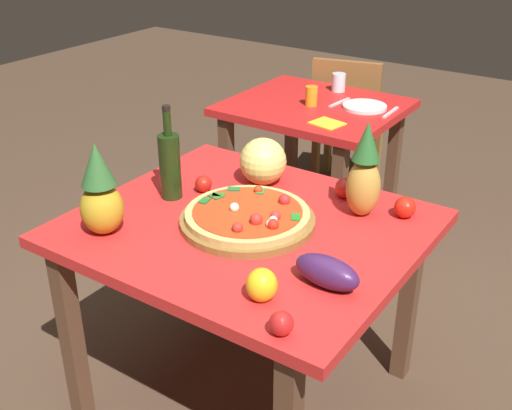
{
  "coord_description": "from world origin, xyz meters",
  "views": [
    {
      "loc": [
        1.06,
        -1.52,
        1.75
      ],
      "look_at": [
        0.01,
        0.04,
        0.8
      ],
      "focal_mm": 44.74,
      "sensor_mm": 36.0,
      "label": 1
    }
  ],
  "objects_px": {
    "dining_chair": "(348,117)",
    "tomato_beside_pepper": "(345,188)",
    "pizza": "(249,214)",
    "napkin_folded": "(327,123)",
    "pizza_board": "(247,221)",
    "display_table": "(247,247)",
    "tomato_at_corner": "(203,184)",
    "tomato_by_bottle": "(405,207)",
    "tomato_near_board": "(281,323)",
    "wine_bottle": "(170,164)",
    "background_table": "(314,127)",
    "pineapple_left": "(100,194)",
    "pineapple_right": "(364,174)",
    "drinking_glass_juice": "(311,96)",
    "bell_pepper": "(262,285)",
    "fork_utensil": "(339,102)",
    "dinner_plate": "(365,107)",
    "melon": "(263,161)",
    "eggplant": "(327,272)",
    "drinking_glass_water": "(339,82)",
    "knife_utensil": "(391,112)"
  },
  "relations": [
    {
      "from": "background_table",
      "to": "dinner_plate",
      "type": "distance_m",
      "value": 0.29
    },
    {
      "from": "dining_chair",
      "to": "napkin_folded",
      "type": "relative_size",
      "value": 6.07
    },
    {
      "from": "dinner_plate",
      "to": "melon",
      "type": "bearing_deg",
      "value": -86.18
    },
    {
      "from": "pineapple_left",
      "to": "fork_utensil",
      "type": "relative_size",
      "value": 1.7
    },
    {
      "from": "pineapple_left",
      "to": "knife_utensil",
      "type": "distance_m",
      "value": 1.65
    },
    {
      "from": "pineapple_left",
      "to": "pineapple_right",
      "type": "height_order",
      "value": "pineapple_right"
    },
    {
      "from": "tomato_at_corner",
      "to": "napkin_folded",
      "type": "xyz_separation_m",
      "value": [
        0.03,
        0.9,
        -0.03
      ]
    },
    {
      "from": "display_table",
      "to": "pizza_board",
      "type": "relative_size",
      "value": 2.48
    },
    {
      "from": "display_table",
      "to": "tomato_at_corner",
      "type": "xyz_separation_m",
      "value": [
        -0.27,
        0.11,
        0.12
      ]
    },
    {
      "from": "pizza",
      "to": "tomato_near_board",
      "type": "relative_size",
      "value": 6.45
    },
    {
      "from": "tomato_by_bottle",
      "to": "tomato_near_board",
      "type": "relative_size",
      "value": 1.15
    },
    {
      "from": "tomato_at_corner",
      "to": "display_table",
      "type": "bearing_deg",
      "value": -21.98
    },
    {
      "from": "display_table",
      "to": "napkin_folded",
      "type": "relative_size",
      "value": 7.9
    },
    {
      "from": "display_table",
      "to": "melon",
      "type": "height_order",
      "value": "melon"
    },
    {
      "from": "display_table",
      "to": "dining_chair",
      "type": "distance_m",
      "value": 1.92
    },
    {
      "from": "wine_bottle",
      "to": "pineapple_left",
      "type": "height_order",
      "value": "wine_bottle"
    },
    {
      "from": "dining_chair",
      "to": "pizza",
      "type": "relative_size",
      "value": 2.07
    },
    {
      "from": "background_table",
      "to": "pizza_board",
      "type": "height_order",
      "value": "pizza_board"
    },
    {
      "from": "pizza_board",
      "to": "drinking_glass_water",
      "type": "xyz_separation_m",
      "value": [
        -0.45,
        1.51,
        0.04
      ]
    },
    {
      "from": "eggplant",
      "to": "drinking_glass_juice",
      "type": "distance_m",
      "value": 1.61
    },
    {
      "from": "tomato_at_corner",
      "to": "drinking_glass_juice",
      "type": "bearing_deg",
      "value": 99.07
    },
    {
      "from": "drinking_glass_water",
      "to": "dinner_plate",
      "type": "distance_m",
      "value": 0.31
    },
    {
      "from": "tomato_at_corner",
      "to": "fork_utensil",
      "type": "bearing_deg",
      "value": 93.41
    },
    {
      "from": "eggplant",
      "to": "tomato_by_bottle",
      "type": "xyz_separation_m",
      "value": [
        0.02,
        0.51,
        -0.01
      ]
    },
    {
      "from": "background_table",
      "to": "pineapple_left",
      "type": "distance_m",
      "value": 1.57
    },
    {
      "from": "bell_pepper",
      "to": "fork_utensil",
      "type": "xyz_separation_m",
      "value": [
        -0.62,
        1.65,
        -0.04
      ]
    },
    {
      "from": "wine_bottle",
      "to": "tomato_near_board",
      "type": "distance_m",
      "value": 0.86
    },
    {
      "from": "pineapple_left",
      "to": "napkin_folded",
      "type": "relative_size",
      "value": 2.19
    },
    {
      "from": "pizza_board",
      "to": "wine_bottle",
      "type": "distance_m",
      "value": 0.36
    },
    {
      "from": "pizza_board",
      "to": "napkin_folded",
      "type": "bearing_deg",
      "value": 103.82
    },
    {
      "from": "drinking_glass_water",
      "to": "dinner_plate",
      "type": "xyz_separation_m",
      "value": [
        0.24,
        -0.19,
        -0.04
      ]
    },
    {
      "from": "background_table",
      "to": "tomato_beside_pepper",
      "type": "distance_m",
      "value": 1.09
    },
    {
      "from": "pizza_board",
      "to": "pineapple_right",
      "type": "height_order",
      "value": "pineapple_right"
    },
    {
      "from": "wine_bottle",
      "to": "tomato_near_board",
      "type": "bearing_deg",
      "value": -30.77
    },
    {
      "from": "background_table",
      "to": "tomato_beside_pepper",
      "type": "xyz_separation_m",
      "value": [
        0.62,
        -0.88,
        0.16
      ]
    },
    {
      "from": "pineapple_right",
      "to": "drinking_glass_juice",
      "type": "bearing_deg",
      "value": 127.93
    },
    {
      "from": "tomato_at_corner",
      "to": "fork_utensil",
      "type": "height_order",
      "value": "tomato_at_corner"
    },
    {
      "from": "tomato_by_bottle",
      "to": "tomato_near_board",
      "type": "height_order",
      "value": "tomato_by_bottle"
    },
    {
      "from": "drinking_glass_juice",
      "to": "wine_bottle",
      "type": "bearing_deg",
      "value": -84.88
    },
    {
      "from": "tomato_near_board",
      "to": "pineapple_right",
      "type": "bearing_deg",
      "value": 99.45
    },
    {
      "from": "display_table",
      "to": "drinking_glass_juice",
      "type": "height_order",
      "value": "drinking_glass_juice"
    },
    {
      "from": "pizza_board",
      "to": "tomato_beside_pepper",
      "type": "xyz_separation_m",
      "value": [
        0.17,
        0.36,
        0.02
      ]
    },
    {
      "from": "melon",
      "to": "napkin_folded",
      "type": "bearing_deg",
      "value": 98.85
    },
    {
      "from": "dining_chair",
      "to": "tomato_beside_pepper",
      "type": "height_order",
      "value": "dining_chair"
    },
    {
      "from": "melon",
      "to": "pineapple_right",
      "type": "bearing_deg",
      "value": -3.41
    },
    {
      "from": "pizza",
      "to": "tomato_beside_pepper",
      "type": "bearing_deg",
      "value": 64.88
    },
    {
      "from": "melon",
      "to": "dinner_plate",
      "type": "relative_size",
      "value": 0.79
    },
    {
      "from": "dining_chair",
      "to": "pizza",
      "type": "xyz_separation_m",
      "value": [
        0.55,
        -1.84,
        0.3
      ]
    },
    {
      "from": "pizza_board",
      "to": "dinner_plate",
      "type": "relative_size",
      "value": 2.03
    },
    {
      "from": "display_table",
      "to": "bell_pepper",
      "type": "relative_size",
      "value": 11.58
    }
  ]
}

